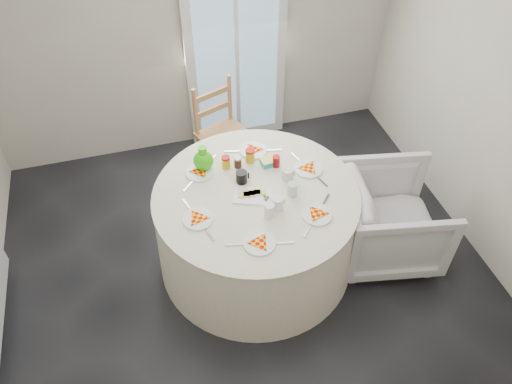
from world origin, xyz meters
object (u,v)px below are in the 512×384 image
object	(u,v)px
wooden_chair	(225,138)
armchair	(389,218)
table	(256,229)
green_pitcher	(203,160)

from	to	relation	value
wooden_chair	armchair	bearing A→B (deg)	-71.56
table	wooden_chair	world-z (taller)	wooden_chair
table	armchair	bearing A→B (deg)	-10.38
wooden_chair	green_pitcher	bearing A→B (deg)	-135.63
armchair	green_pitcher	world-z (taller)	green_pitcher
armchair	table	bearing A→B (deg)	90.43
green_pitcher	table	bearing A→B (deg)	-55.08
armchair	wooden_chair	bearing A→B (deg)	50.41
table	wooden_chair	size ratio (longest dim) A/B	1.62
wooden_chair	table	bearing A→B (deg)	-111.59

